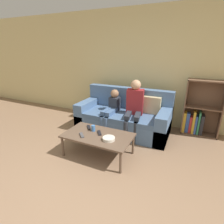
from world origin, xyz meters
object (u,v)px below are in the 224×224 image
object	(u,v)px
tv_remote_1	(99,133)
cup_near	(93,128)
couch	(124,118)
tv_remote_2	(89,127)
bookshelf	(199,114)
tv_remote_0	(82,135)
coffee_table	(98,136)
snack_bowl	(109,139)
person_adult	(134,104)
person_child	(111,109)

from	to	relation	value
tv_remote_1	cup_near	bearing A→B (deg)	128.82
couch	tv_remote_2	bearing A→B (deg)	-109.05
couch	tv_remote_1	xyz separation A→B (m)	(-0.04, -1.04, 0.10)
bookshelf	tv_remote_0	xyz separation A→B (m)	(-1.75, -1.77, -0.05)
coffee_table	tv_remote_2	world-z (taller)	tv_remote_2
tv_remote_1	snack_bowl	size ratio (longest dim) A/B	0.83
couch	tv_remote_0	xyz separation A→B (m)	(-0.26, -1.24, 0.10)
coffee_table	snack_bowl	bearing A→B (deg)	-18.63
person_adult	tv_remote_2	size ratio (longest dim) A/B	7.19
snack_bowl	bookshelf	bearing A→B (deg)	53.09
person_adult	tv_remote_2	distance (m)	1.05
couch	cup_near	distance (m)	1.03
person_adult	snack_bowl	distance (m)	1.11
person_adult	cup_near	xyz separation A→B (m)	(-0.44, -0.91, -0.23)
cup_near	person_adult	bearing A→B (deg)	64.45
person_child	tv_remote_2	distance (m)	0.79
couch	snack_bowl	size ratio (longest dim) A/B	10.00
coffee_table	tv_remote_0	world-z (taller)	tv_remote_0
couch	person_child	bearing A→B (deg)	-146.94
tv_remote_1	tv_remote_2	bearing A→B (deg)	121.38
bookshelf	tv_remote_1	bearing A→B (deg)	-134.05
couch	tv_remote_0	distance (m)	1.27
couch	tv_remote_1	distance (m)	1.05
bookshelf	person_adult	bearing A→B (deg)	-152.95
bookshelf	coffee_table	size ratio (longest dim) A/B	1.02
snack_bowl	couch	bearing A→B (deg)	99.75
coffee_table	snack_bowl	distance (m)	0.26
couch	snack_bowl	bearing A→B (deg)	-80.25
tv_remote_1	snack_bowl	distance (m)	0.28
bookshelf	cup_near	bearing A→B (deg)	-137.21
coffee_table	tv_remote_1	size ratio (longest dim) A/B	6.97
snack_bowl	tv_remote_0	bearing A→B (deg)	-172.17
couch	coffee_table	xyz separation A→B (m)	(-0.04, -1.09, 0.06)
cup_near	tv_remote_1	xyz separation A→B (m)	(0.14, -0.04, -0.04)
person_child	cup_near	world-z (taller)	person_child
tv_remote_0	tv_remote_2	distance (m)	0.31
couch	tv_remote_1	size ratio (longest dim) A/B	12.01
person_child	tv_remote_1	size ratio (longest dim) A/B	5.55
tv_remote_2	tv_remote_0	bearing A→B (deg)	-119.41
person_adult	snack_bowl	world-z (taller)	person_adult
snack_bowl	person_child	bearing A→B (deg)	113.37
person_child	snack_bowl	distance (m)	1.12
person_child	cup_near	distance (m)	0.86
bookshelf	coffee_table	xyz separation A→B (m)	(-1.53, -1.63, -0.10)
bookshelf	person_child	distance (m)	1.86
cup_near	snack_bowl	bearing A→B (deg)	-23.65
tv_remote_0	bookshelf	bearing A→B (deg)	0.08
cup_near	person_child	bearing A→B (deg)	93.93
person_adult	tv_remote_1	distance (m)	1.03
couch	cup_near	size ratio (longest dim) A/B	18.33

